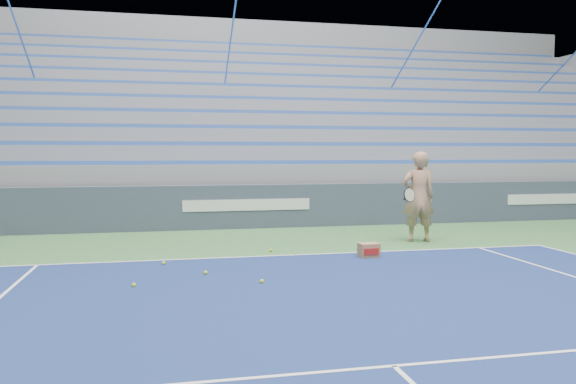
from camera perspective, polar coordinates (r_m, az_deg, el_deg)
The scene contains 9 objects.
sponsor_barrier at distance 14.24m, azimuth -4.23°, elevation -1.47°, with size 30.00×0.32×1.10m.
bleachers at distance 19.85m, azimuth -6.55°, elevation 5.28°, with size 31.00×9.15×7.30m.
tennis_player at distance 12.32m, azimuth 13.10°, elevation -0.47°, with size 0.99×0.89×1.93m.
ball_box at distance 10.36m, azimuth 8.20°, elevation -5.89°, with size 0.37×0.29×0.26m.
tennis_ball_0 at distance 10.85m, azimuth -1.75°, elevation -5.93°, with size 0.07×0.07×0.07m, color #BADE2D.
tennis_ball_1 at distance 8.33m, azimuth -15.39°, elevation -9.11°, with size 0.07×0.07×0.07m, color #BADE2D.
tennis_ball_2 at distance 9.82m, azimuth -12.51°, elevation -7.07°, with size 0.07×0.07×0.07m, color #BADE2D.
tennis_ball_3 at distance 8.27m, azimuth -2.68°, elevation -9.06°, with size 0.07×0.07×0.07m, color #BADE2D.
tennis_ball_4 at distance 8.94m, azimuth -8.37°, elevation -8.12°, with size 0.07×0.07×0.07m, color #BADE2D.
Camera 1 is at (-1.94, 1.85, 1.90)m, focal length 35.00 mm.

